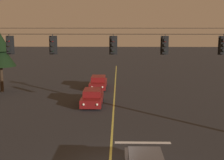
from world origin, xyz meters
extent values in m
cube|color=#D1C64C|center=(0.00, 10.04, 0.00)|extent=(0.14, 60.00, 0.01)
cube|color=silver|center=(1.90, 3.44, 0.00)|extent=(3.40, 0.36, 0.01)
cylinder|color=black|center=(0.00, 4.04, 6.51)|extent=(18.51, 0.03, 0.03)
cylinder|color=black|center=(0.00, 4.04, 6.86)|extent=(18.51, 0.02, 0.02)
cylinder|color=black|center=(-6.13, 4.04, 6.42)|extent=(0.04, 0.04, 0.18)
cube|color=black|center=(-6.13, 4.04, 5.85)|extent=(0.32, 0.26, 0.96)
cube|color=black|center=(-6.13, 4.19, 5.85)|extent=(0.48, 0.03, 1.12)
sphere|color=red|center=(-6.13, 3.88, 6.13)|extent=(0.17, 0.17, 0.17)
cylinder|color=black|center=(-6.13, 3.84, 6.18)|extent=(0.20, 0.10, 0.20)
sphere|color=#3D280A|center=(-6.13, 3.88, 5.85)|extent=(0.17, 0.17, 0.17)
cylinder|color=black|center=(-6.13, 3.84, 5.89)|extent=(0.20, 0.10, 0.20)
sphere|color=black|center=(-6.13, 3.88, 5.56)|extent=(0.17, 0.17, 0.17)
cylinder|color=black|center=(-6.13, 3.84, 5.60)|extent=(0.20, 0.10, 0.20)
cylinder|color=black|center=(-3.52, 4.04, 6.42)|extent=(0.04, 0.04, 0.18)
cube|color=black|center=(-3.52, 4.04, 5.85)|extent=(0.32, 0.26, 0.96)
cube|color=black|center=(-3.52, 4.19, 5.85)|extent=(0.48, 0.03, 1.12)
sphere|color=red|center=(-3.52, 3.88, 6.13)|extent=(0.17, 0.17, 0.17)
cylinder|color=black|center=(-3.52, 3.84, 6.18)|extent=(0.20, 0.10, 0.20)
sphere|color=#3D280A|center=(-3.52, 3.88, 5.85)|extent=(0.17, 0.17, 0.17)
cylinder|color=black|center=(-3.52, 3.84, 5.89)|extent=(0.20, 0.10, 0.20)
sphere|color=black|center=(-3.52, 3.88, 5.56)|extent=(0.17, 0.17, 0.17)
cylinder|color=black|center=(-3.52, 3.84, 5.60)|extent=(0.20, 0.10, 0.20)
cylinder|color=black|center=(0.10, 4.04, 6.42)|extent=(0.04, 0.04, 0.18)
cube|color=black|center=(0.10, 4.04, 5.85)|extent=(0.32, 0.26, 0.96)
cube|color=black|center=(0.10, 4.19, 5.85)|extent=(0.48, 0.03, 1.12)
sphere|color=red|center=(0.10, 3.88, 6.13)|extent=(0.17, 0.17, 0.17)
cylinder|color=black|center=(0.10, 3.84, 6.18)|extent=(0.20, 0.10, 0.20)
sphere|color=#3D280A|center=(0.10, 3.88, 5.85)|extent=(0.17, 0.17, 0.17)
cylinder|color=black|center=(0.10, 3.84, 5.89)|extent=(0.20, 0.10, 0.20)
sphere|color=black|center=(0.10, 3.88, 5.56)|extent=(0.17, 0.17, 0.17)
cylinder|color=black|center=(0.10, 3.84, 5.60)|extent=(0.20, 0.10, 0.20)
cylinder|color=black|center=(3.16, 4.04, 6.42)|extent=(0.04, 0.04, 0.18)
cube|color=black|center=(3.16, 4.04, 5.85)|extent=(0.32, 0.26, 0.96)
cube|color=black|center=(3.16, 4.19, 5.85)|extent=(0.48, 0.03, 1.12)
sphere|color=red|center=(3.16, 3.88, 6.13)|extent=(0.17, 0.17, 0.17)
cylinder|color=black|center=(3.16, 3.84, 6.18)|extent=(0.20, 0.10, 0.20)
sphere|color=#3D280A|center=(3.16, 3.88, 5.85)|extent=(0.17, 0.17, 0.17)
cylinder|color=black|center=(3.16, 3.84, 5.89)|extent=(0.20, 0.10, 0.20)
sphere|color=black|center=(3.16, 3.88, 5.56)|extent=(0.17, 0.17, 0.17)
cylinder|color=black|center=(3.16, 3.84, 5.60)|extent=(0.20, 0.10, 0.20)
cylinder|color=black|center=(6.58, 4.04, 6.42)|extent=(0.04, 0.04, 0.18)
cube|color=black|center=(6.58, 4.04, 5.85)|extent=(0.32, 0.26, 0.96)
cube|color=black|center=(6.58, 4.19, 5.85)|extent=(0.48, 0.03, 1.12)
sphere|color=red|center=(6.58, 3.88, 6.13)|extent=(0.17, 0.17, 0.17)
cylinder|color=black|center=(6.58, 3.84, 6.18)|extent=(0.20, 0.10, 0.20)
sphere|color=#3D280A|center=(6.58, 3.88, 5.85)|extent=(0.17, 0.17, 0.17)
cylinder|color=black|center=(6.58, 3.84, 5.89)|extent=(0.20, 0.10, 0.20)
sphere|color=black|center=(6.58, 3.88, 5.56)|extent=(0.17, 0.17, 0.17)
cylinder|color=black|center=(6.58, 3.84, 5.60)|extent=(0.20, 0.10, 0.20)
cube|color=black|center=(1.64, -0.78, 1.12)|extent=(1.40, 0.21, 0.48)
cube|color=maroon|center=(-1.93, 12.66, 0.51)|extent=(1.80, 4.30, 0.68)
cube|color=maroon|center=(-1.93, 12.78, 1.12)|extent=(1.51, 2.15, 0.54)
cube|color=black|center=(-1.93, 11.84, 1.12)|extent=(1.40, 0.21, 0.48)
cube|color=black|center=(-1.93, 13.84, 1.12)|extent=(1.37, 0.18, 0.46)
cylinder|color=black|center=(-1.13, 11.33, 0.32)|extent=(0.22, 0.64, 0.64)
cylinder|color=black|center=(-2.72, 11.33, 0.32)|extent=(0.22, 0.64, 0.64)
cylinder|color=black|center=(-1.13, 13.99, 0.32)|extent=(0.22, 0.64, 0.64)
cylinder|color=black|center=(-2.72, 13.99, 0.32)|extent=(0.22, 0.64, 0.64)
sphere|color=white|center=(-1.37, 10.49, 0.57)|extent=(0.20, 0.20, 0.20)
sphere|color=white|center=(-2.48, 10.49, 0.57)|extent=(0.20, 0.20, 0.20)
cube|color=maroon|center=(-1.87, 20.13, 0.51)|extent=(1.80, 4.30, 0.68)
cube|color=maroon|center=(-1.87, 20.25, 1.12)|extent=(1.51, 2.15, 0.54)
cube|color=black|center=(-1.87, 19.31, 1.12)|extent=(1.40, 0.21, 0.48)
cube|color=black|center=(-1.87, 21.31, 1.12)|extent=(1.37, 0.18, 0.46)
cylinder|color=black|center=(-1.07, 18.80, 0.32)|extent=(0.22, 0.64, 0.64)
cylinder|color=black|center=(-2.66, 18.80, 0.32)|extent=(0.22, 0.64, 0.64)
cylinder|color=black|center=(-1.07, 21.46, 0.32)|extent=(0.22, 0.64, 0.64)
cylinder|color=black|center=(-2.66, 21.46, 0.32)|extent=(0.22, 0.64, 0.64)
sphere|color=white|center=(-1.31, 17.96, 0.57)|extent=(0.20, 0.20, 0.20)
sphere|color=white|center=(-2.42, 17.96, 0.57)|extent=(0.20, 0.20, 0.20)
cylinder|color=#332316|center=(-12.05, 18.09, 1.49)|extent=(0.36, 0.36, 2.99)
cone|color=black|center=(-12.05, 18.09, 4.03)|extent=(3.21, 3.21, 2.57)
camera|label=1|loc=(0.43, -14.84, 7.03)|focal=50.78mm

